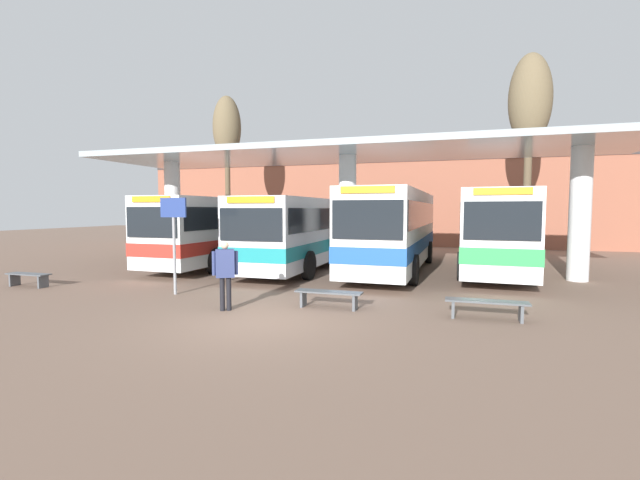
# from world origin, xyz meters

# --- Properties ---
(ground_plane) EXTENTS (100.00, 100.00, 0.00)m
(ground_plane) POSITION_xyz_m (0.00, 0.00, 0.00)
(ground_plane) COLOR #755B4C
(townhouse_backdrop) EXTENTS (40.00, 0.58, 7.96)m
(townhouse_backdrop) POSITION_xyz_m (0.00, 22.29, 4.64)
(townhouse_backdrop) COLOR brown
(townhouse_backdrop) RESTS_ON ground_plane
(station_canopy) EXTENTS (22.59, 6.12, 5.18)m
(station_canopy) POSITION_xyz_m (0.00, 8.76, 4.55)
(station_canopy) COLOR silver
(station_canopy) RESTS_ON ground_plane
(transit_bus_left_bay) EXTENTS (2.87, 11.93, 3.17)m
(transit_bus_left_bay) POSITION_xyz_m (-6.09, 9.91, 1.78)
(transit_bus_left_bay) COLOR white
(transit_bus_left_bay) RESTS_ON ground_plane
(transit_bus_center_bay) EXTENTS (2.80, 11.90, 3.11)m
(transit_bus_center_bay) POSITION_xyz_m (-2.05, 9.66, 1.75)
(transit_bus_center_bay) COLOR silver
(transit_bus_center_bay) RESTS_ON ground_plane
(transit_bus_right_bay) EXTENTS (2.87, 11.27, 3.39)m
(transit_bus_right_bay) POSITION_xyz_m (1.94, 9.45, 1.90)
(transit_bus_right_bay) COLOR white
(transit_bus_right_bay) RESTS_ON ground_plane
(transit_bus_far_right_bay) EXTENTS (3.06, 12.48, 3.34)m
(transit_bus_far_right_bay) POSITION_xyz_m (6.05, 11.24, 1.87)
(transit_bus_far_right_bay) COLOR white
(transit_bus_far_right_bay) RESTS_ON ground_plane
(waiting_bench_near_pillar) EXTENTS (1.62, 0.44, 0.46)m
(waiting_bench_near_pillar) POSITION_xyz_m (-9.50, 1.73, 0.34)
(waiting_bench_near_pillar) COLOR #4C5156
(waiting_bench_near_pillar) RESTS_ON ground_plane
(waiting_bench_mid_platform) EXTENTS (1.80, 0.44, 0.46)m
(waiting_bench_mid_platform) POSITION_xyz_m (1.21, 1.73, 0.35)
(waiting_bench_mid_platform) COLOR #4C5156
(waiting_bench_mid_platform) RESTS_ON ground_plane
(waiting_bench_far_platform) EXTENTS (1.91, 0.44, 0.46)m
(waiting_bench_far_platform) POSITION_xyz_m (5.16, 1.73, 0.35)
(waiting_bench_far_platform) COLOR #4C5156
(waiting_bench_far_platform) RESTS_ON ground_plane
(info_sign_platform) EXTENTS (0.90, 0.09, 3.00)m
(info_sign_platform) POSITION_xyz_m (-3.89, 2.11, 2.14)
(info_sign_platform) COLOR gray
(info_sign_platform) RESTS_ON ground_plane
(pedestrian_waiting) EXTENTS (0.63, 0.46, 1.82)m
(pedestrian_waiting) POSITION_xyz_m (-1.29, 0.67, 1.11)
(pedestrian_waiting) COLOR black
(pedestrian_waiting) RESTS_ON ground_plane
(poplar_tree_behind_left) EXTENTS (2.14, 2.14, 10.76)m
(poplar_tree_behind_left) POSITION_xyz_m (8.04, 15.87, 8.17)
(poplar_tree_behind_left) COLOR brown
(poplar_tree_behind_left) RESTS_ON ground_plane
(poplar_tree_behind_right) EXTENTS (1.81, 1.81, 9.94)m
(poplar_tree_behind_right) POSITION_xyz_m (-9.73, 15.81, 7.70)
(poplar_tree_behind_right) COLOR brown
(poplar_tree_behind_right) RESTS_ON ground_plane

